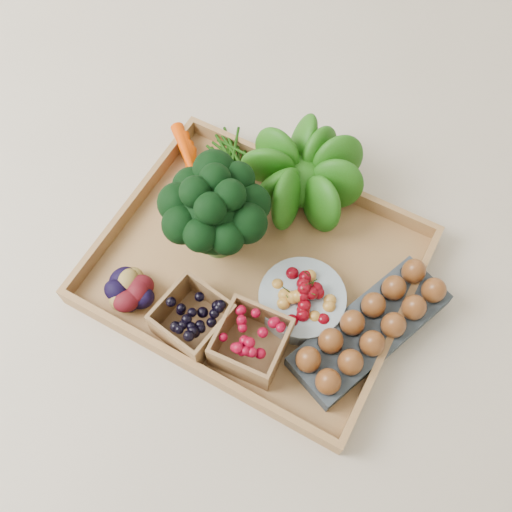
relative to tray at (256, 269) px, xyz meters
The scene contains 10 objects.
ground 0.01m from the tray, ahead, with size 4.00×4.00×0.00m, color beige.
tray is the anchor object (origin of this frame).
carrots 0.24m from the tray, 151.00° to the left, with size 0.18×0.13×0.04m, color #E13E00, non-canonical shape.
lettuce 0.20m from the tray, 91.56° to the left, with size 0.16×0.16×0.16m, color #1D490B.
broccoli 0.12m from the tray, behind, with size 0.19×0.19×0.15m, color black, non-canonical shape.
cherry_bowl 0.11m from the tray, 14.40° to the right, with size 0.15×0.15×0.04m, color #8C9EA5.
egg_carton 0.24m from the tray, ahead, with size 0.10×0.30×0.03m, color #384148.
potatoes 0.24m from the tray, 135.64° to the right, with size 0.12×0.12×0.07m, color #480B12, non-canonical shape.
punnet_blackberry 0.16m from the tray, 104.04° to the right, with size 0.11×0.11×0.07m, color black.
punnet_raspberry 0.16m from the tray, 64.25° to the right, with size 0.11×0.11×0.08m, color maroon.
Camera 1 is at (0.22, -0.41, 0.96)m, focal length 40.00 mm.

